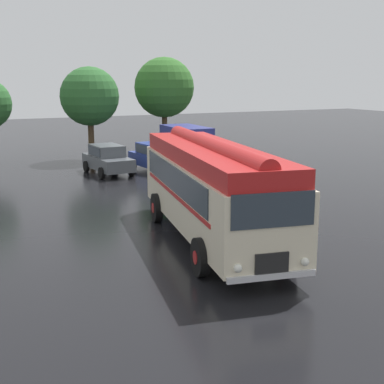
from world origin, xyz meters
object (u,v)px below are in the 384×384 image
object	(u,v)px
car_near_left	(108,159)
car_mid_left	(156,157)
vintage_bus	(212,186)
box_van	(191,146)

from	to	relation	value
car_near_left	car_mid_left	size ratio (longest dim) A/B	0.99
vintage_bus	car_near_left	distance (m)	14.13
vintage_bus	car_mid_left	size ratio (longest dim) A/B	2.40
car_mid_left	box_van	distance (m)	2.43
box_van	vintage_bus	bearing A→B (deg)	-113.38
car_near_left	car_mid_left	bearing A→B (deg)	-9.11
car_mid_left	box_van	size ratio (longest dim) A/B	0.74
vintage_bus	car_near_left	size ratio (longest dim) A/B	2.42
car_near_left	box_van	distance (m)	5.20
vintage_bus	car_near_left	bearing A→B (deg)	86.85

